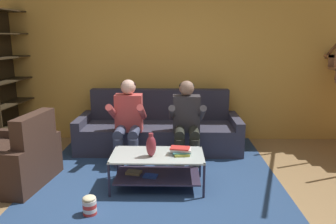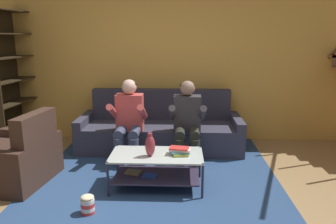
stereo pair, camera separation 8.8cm
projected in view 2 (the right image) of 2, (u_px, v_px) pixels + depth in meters
The scene contains 12 objects.
ground at pixel (138, 209), 3.36m from camera, with size 16.80×16.80×0.00m, color #A07E54.
back_partition at pixel (156, 54), 5.42m from camera, with size 8.40×0.12×2.90m, color gold.
couch at pixel (160, 130), 5.15m from camera, with size 2.49×0.87×0.90m.
person_seated_left at pixel (129, 118), 4.58m from camera, with size 0.50×0.58×1.14m.
person_seated_right at pixel (187, 119), 4.54m from camera, with size 0.50×0.58×1.13m.
coffee_table at pixel (156, 165), 3.80m from camera, with size 1.06×0.57×0.41m.
area_rug at pixel (158, 168), 4.41m from camera, with size 3.00×3.32×0.01m.
vase at pixel (150, 145), 3.68m from camera, with size 0.11×0.11×0.27m.
book_stack at pixel (180, 151), 3.75m from camera, with size 0.25×0.20×0.08m.
bookshelf at pixel (10, 94), 5.17m from camera, with size 0.41×1.09×2.12m.
armchair at pixel (15, 160), 3.93m from camera, with size 0.96×1.02×0.87m.
popcorn_tub at pixel (88, 204), 3.26m from camera, with size 0.14×0.14×0.20m.
Camera 2 is at (0.44, -3.03, 1.74)m, focal length 35.00 mm.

